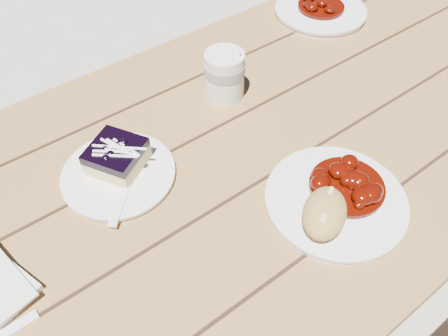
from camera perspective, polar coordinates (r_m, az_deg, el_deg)
ground at (r=1.47m, az=-1.32°, el=-19.56°), size 60.00×60.00×0.00m
picnic_table at (r=0.94m, az=-1.95°, el=-6.62°), size 2.00×1.55×0.75m
main_plate at (r=0.78m, az=14.32°, el=-4.23°), size 0.24×0.24×0.02m
goulash_stew at (r=0.78m, az=15.97°, el=-1.62°), size 0.13×0.13×0.04m
bread_roll at (r=0.72m, az=12.99°, el=-5.76°), size 0.13×0.11×0.05m
dessert_plate at (r=0.82m, az=-13.58°, el=-0.83°), size 0.20×0.20×0.01m
blueberry_cake at (r=0.81m, az=-13.84°, el=1.51°), size 0.12×0.12×0.05m
fork_dessert at (r=0.78m, az=-13.09°, el=-3.66°), size 0.13×0.13×0.00m
coffee_cup at (r=0.93m, az=0.06°, el=12.04°), size 0.08×0.08×0.10m
second_plate at (r=1.26m, az=12.45°, el=19.35°), size 0.24×0.24×0.02m
second_stew at (r=1.25m, az=12.68°, el=20.49°), size 0.12×0.12×0.04m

